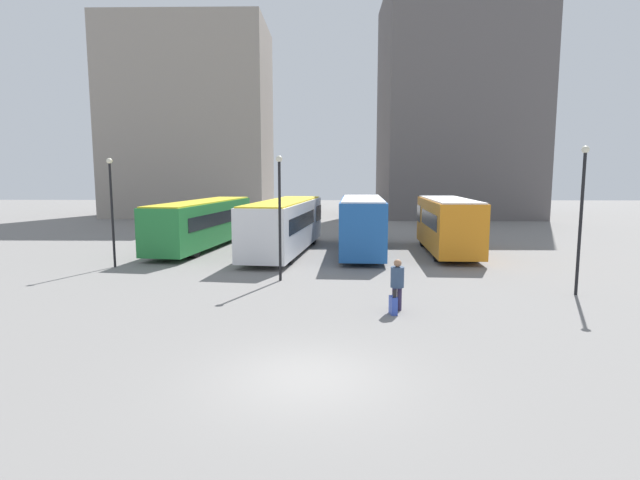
{
  "coord_description": "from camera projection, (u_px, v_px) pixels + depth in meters",
  "views": [
    {
      "loc": [
        0.53,
        -11.05,
        4.69
      ],
      "look_at": [
        0.08,
        12.72,
        1.55
      ],
      "focal_mm": 28.0,
      "sensor_mm": 36.0,
      "label": 1
    }
  ],
  "objects": [
    {
      "name": "traveler",
      "position": [
        397.0,
        280.0,
        17.16
      ],
      "size": [
        0.52,
        0.52,
        1.8
      ],
      "rotation": [
        0.0,
        0.0,
        1.71
      ],
      "color": "#382D4C",
      "rests_on": "ground_plane"
    },
    {
      "name": "lamp_post_1",
      "position": [
        112.0,
        203.0,
        24.95
      ],
      "size": [
        0.28,
        0.28,
        5.48
      ],
      "color": "black",
      "rests_on": "ground_plane"
    },
    {
      "name": "lamp_post_2",
      "position": [
        280.0,
        208.0,
        21.72
      ],
      "size": [
        0.28,
        0.28,
        5.48
      ],
      "color": "black",
      "rests_on": "ground_plane"
    },
    {
      "name": "building_block_right",
      "position": [
        455.0,
        107.0,
        55.72
      ],
      "size": [
        16.19,
        14.38,
        24.21
      ],
      "color": "#5B5656",
      "rests_on": "ground_plane"
    },
    {
      "name": "suitcase",
      "position": [
        393.0,
        305.0,
        16.79
      ],
      "size": [
        0.26,
        0.46,
        0.88
      ],
      "rotation": [
        0.0,
        0.0,
        1.71
      ],
      "color": "#334CB2",
      "rests_on": "ground_plane"
    },
    {
      "name": "bus_1",
      "position": [
        285.0,
        224.0,
        29.94
      ],
      "size": [
        4.12,
        12.38,
        3.13
      ],
      "rotation": [
        0.0,
        0.0,
        1.44
      ],
      "color": "silver",
      "rests_on": "ground_plane"
    },
    {
      "name": "lamp_post_0",
      "position": [
        581.0,
        209.0,
        19.08
      ],
      "size": [
        0.28,
        0.28,
        5.75
      ],
      "color": "black",
      "rests_on": "ground_plane"
    },
    {
      "name": "building_block_left",
      "position": [
        191.0,
        122.0,
        56.49
      ],
      "size": [
        17.43,
        11.45,
        21.16
      ],
      "color": "gray",
      "rests_on": "ground_plane"
    },
    {
      "name": "ground_plane",
      "position": [
        306.0,
        378.0,
        11.57
      ],
      "size": [
        160.0,
        160.0,
        0.0
      ],
      "primitive_type": "plane",
      "color": "slate"
    },
    {
      "name": "bus_3",
      "position": [
        447.0,
        224.0,
        29.63
      ],
      "size": [
        2.96,
        9.36,
        3.26
      ],
      "rotation": [
        0.0,
        0.0,
        1.52
      ],
      "color": "orange",
      "rests_on": "ground_plane"
    },
    {
      "name": "bus_0",
      "position": [
        204.0,
        222.0,
        31.92
      ],
      "size": [
        4.15,
        12.53,
        3.01
      ],
      "rotation": [
        0.0,
        0.0,
        1.43
      ],
      "color": "#237A38",
      "rests_on": "ground_plane"
    },
    {
      "name": "bus_2",
      "position": [
        362.0,
        223.0,
        29.79
      ],
      "size": [
        2.98,
        10.39,
        3.33
      ],
      "rotation": [
        0.0,
        0.0,
        1.52
      ],
      "color": "#1E56A3",
      "rests_on": "ground_plane"
    }
  ]
}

